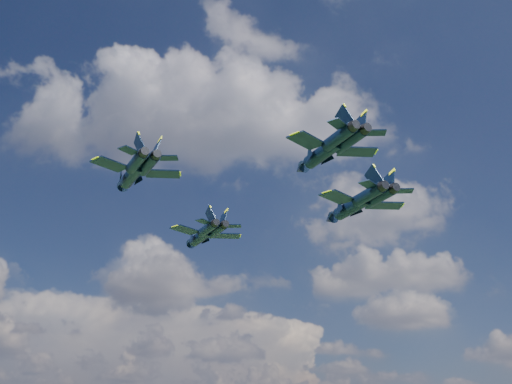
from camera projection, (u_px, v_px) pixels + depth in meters
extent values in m
cylinder|color=black|center=(201.00, 236.00, 99.50)|extent=(5.61, 8.07, 1.67)
cone|color=black|center=(189.00, 245.00, 103.98)|extent=(2.57, 2.88, 1.58)
ellipsoid|color=brown|center=(194.00, 238.00, 102.24)|extent=(2.11, 2.75, 0.76)
cube|color=black|center=(185.00, 230.00, 96.57)|extent=(4.53, 4.85, 0.17)
cube|color=black|center=(226.00, 236.00, 99.34)|extent=(4.56, 2.97, 0.17)
cube|color=black|center=(203.00, 221.00, 92.86)|extent=(2.36, 2.63, 0.13)
cube|color=black|center=(234.00, 226.00, 94.86)|extent=(2.27, 1.46, 0.13)
cube|color=black|center=(211.00, 216.00, 94.53)|extent=(1.94, 2.11, 2.79)
cube|color=black|center=(223.00, 218.00, 95.38)|extent=(1.57, 2.67, 2.79)
cylinder|color=black|center=(132.00, 174.00, 76.21)|extent=(5.28, 7.63, 1.58)
cone|color=black|center=(121.00, 189.00, 80.45)|extent=(2.42, 2.72, 1.49)
ellipsoid|color=brown|center=(126.00, 179.00, 78.80)|extent=(1.99, 2.60, 0.72)
cube|color=black|center=(110.00, 164.00, 73.45)|extent=(4.28, 4.57, 0.16)
cube|color=black|center=(163.00, 174.00, 76.06)|extent=(4.30, 2.80, 0.16)
cube|color=black|center=(129.00, 150.00, 69.94)|extent=(2.23, 2.48, 0.12)
cube|color=black|center=(168.00, 158.00, 71.82)|extent=(2.14, 1.38, 0.12)
cube|color=black|center=(139.00, 145.00, 71.52)|extent=(1.83, 1.99, 2.64)
cube|color=black|center=(156.00, 148.00, 72.31)|extent=(1.48, 2.53, 2.64)
cylinder|color=black|center=(353.00, 206.00, 91.15)|extent=(6.37, 9.49, 1.95)
cone|color=black|center=(330.00, 219.00, 96.44)|extent=(2.96, 3.35, 1.84)
ellipsoid|color=brown|center=(339.00, 210.00, 94.38)|extent=(2.41, 3.23, 0.89)
cube|color=black|center=(338.00, 197.00, 87.78)|extent=(5.33, 5.63, 0.19)
cube|color=black|center=(384.00, 205.00, 90.88)|extent=(5.27, 3.37, 0.19)
cube|color=black|center=(368.00, 184.00, 83.38)|extent=(2.79, 3.06, 0.15)
cube|color=black|center=(403.00, 191.00, 85.62)|extent=(2.61, 1.65, 0.15)
cube|color=black|center=(374.00, 178.00, 85.31)|extent=(2.21, 2.50, 3.26)
cube|color=black|center=(389.00, 181.00, 86.26)|extent=(1.82, 3.14, 3.26)
cylinder|color=black|center=(323.00, 152.00, 69.95)|extent=(5.26, 7.68, 1.58)
cone|color=black|center=(300.00, 169.00, 74.21)|extent=(2.42, 2.73, 1.50)
ellipsoid|color=brown|center=(310.00, 158.00, 72.55)|extent=(1.98, 2.61, 0.72)
cube|color=black|center=(306.00, 140.00, 67.18)|extent=(4.31, 4.59, 0.16)
cube|color=black|center=(357.00, 152.00, 69.76)|extent=(4.30, 2.78, 0.16)
cube|color=black|center=(338.00, 124.00, 63.64)|extent=(2.25, 2.49, 0.12)
cube|color=black|center=(376.00, 133.00, 65.51)|extent=(2.14, 1.37, 0.12)
cube|color=black|center=(344.00, 118.00, 65.22)|extent=(1.82, 2.01, 2.65)
cube|color=black|center=(360.00, 122.00, 66.01)|extent=(1.48, 2.54, 2.65)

